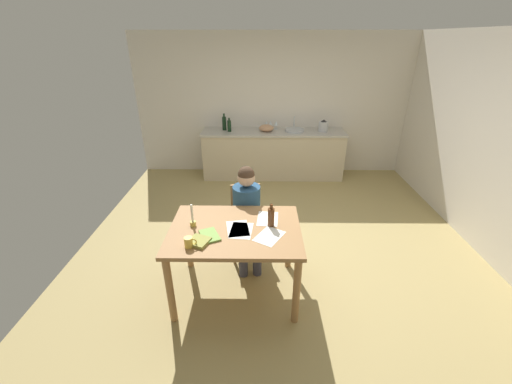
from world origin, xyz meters
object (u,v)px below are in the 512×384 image
Objects in this scene: book_cookery at (210,235)px; sink_unit at (295,130)px; chair_at_table at (246,217)px; stovetop_kettle at (323,126)px; dining_table at (235,238)px; candlestick at (193,220)px; wine_glass_back_left at (266,123)px; bottle_vinegar at (229,126)px; coffee_mug at (189,242)px; mixing_bowl at (266,128)px; person_seated at (247,210)px; wine_glass_near_sink at (276,123)px; book_magazine at (199,241)px; wine_glass_by_kettle at (270,123)px; wine_bottle_on_table at (271,217)px; bottle_oil at (224,123)px.

sink_unit reaches higher than book_cookery.
chair_at_table is at bearing -108.05° from sink_unit.
book_cookery is at bearing -116.36° from stovetop_kettle.
book_cookery reaches higher than dining_table.
candlestick is 1.56× the size of wine_glass_back_left.
sink_unit is 1.44× the size of bottle_vinegar.
mixing_bowl is (0.76, 3.50, 0.12)m from coffee_mug.
mixing_bowl reaches higher than dining_table.
bottle_vinegar is (-0.41, 2.46, 0.51)m from chair_at_table.
book_cookery is (-0.31, -0.85, 0.30)m from chair_at_table.
person_seated reaches higher than book_cookery.
chair_at_table is 0.23m from person_seated.
wine_glass_near_sink reaches higher than coffee_mug.
wine_glass_back_left is (-1.05, 0.15, 0.01)m from stovetop_kettle.
coffee_mug is 0.48× the size of book_cookery.
book_magazine is at bearing -142.31° from dining_table.
wine_glass_back_left is (-0.08, 0.00, 0.00)m from wine_glass_by_kettle.
candlestick is at bearing -127.09° from chair_at_table.
wine_glass_by_kettle reaches higher than candlestick.
coffee_mug is 0.48× the size of candlestick.
mixing_bowl is at bearing 75.94° from candlestick.
wine_glass_by_kettle is (-0.45, 0.15, 0.09)m from sink_unit.
book_cookery is 3.56m from wine_glass_by_kettle.
wine_glass_near_sink is at bearing 156.99° from sink_unit.
coffee_mug is 0.35m from candlestick.
coffee_mug is 3.78m from wine_glass_near_sink.
mixing_bowl is at bearing -178.56° from sink_unit.
wine_glass_back_left is (0.01, 3.29, 0.12)m from wine_bottle_on_table.
dining_table is 5.39× the size of candlestick.
wine_glass_by_kettle is at bearing 77.15° from coffee_mug.
coffee_mug is 0.10m from book_magazine.
sink_unit is (1.13, 3.34, 0.12)m from book_cookery.
sink_unit is 1.22m from bottle_vinegar.
candlestick is at bearing -179.12° from wine_bottle_on_table.
chair_at_table is 2.66m from sink_unit.
chair_at_table is 0.74× the size of person_seated.
book_magazine is at bearing -69.86° from candlestick.
sink_unit is at bearing 93.65° from book_magazine.
bottle_vinegar reaches higher than wine_glass_near_sink.
wine_glass_back_left is at bearing 89.36° from mixing_bowl.
book_magazine is (0.11, -0.29, -0.05)m from candlestick.
book_magazine is (0.07, 0.06, -0.03)m from coffee_mug.
stovetop_kettle is (0.53, -0.00, 0.08)m from sink_unit.
candlestick reaches higher than coffee_mug.
dining_table is 4.77× the size of mixing_bowl.
book_cookery is at bearing -88.38° from bottle_vinegar.
stovetop_kettle is (1.81, 3.51, 0.16)m from coffee_mug.
bottle_oil is (-0.04, 3.58, 0.19)m from coffee_mug.
stovetop_kettle reaches higher than candlestick.
dining_table is at bearing -113.98° from stovetop_kettle.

